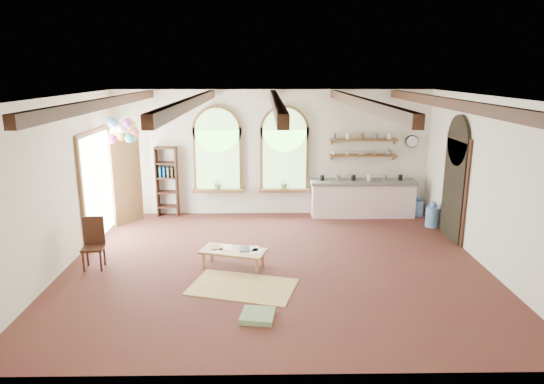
{
  "coord_description": "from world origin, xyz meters",
  "views": [
    {
      "loc": [
        -0.21,
        -8.76,
        3.66
      ],
      "look_at": [
        -0.06,
        0.6,
        1.3
      ],
      "focal_mm": 32.0,
      "sensor_mm": 36.0,
      "label": 1
    }
  ],
  "objects_px": {
    "balloon_cluster": "(124,130)",
    "coffee_table": "(233,252)",
    "side_chair": "(94,254)",
    "kitchen_counter": "(362,198)"
  },
  "relations": [
    {
      "from": "kitchen_counter",
      "to": "coffee_table",
      "type": "bearing_deg",
      "value": -133.2
    },
    {
      "from": "balloon_cluster",
      "to": "coffee_table",
      "type": "bearing_deg",
      "value": -42.9
    },
    {
      "from": "kitchen_counter",
      "to": "balloon_cluster",
      "type": "relative_size",
      "value": 2.35
    },
    {
      "from": "side_chair",
      "to": "kitchen_counter",
      "type": "bearing_deg",
      "value": 29.93
    },
    {
      "from": "kitchen_counter",
      "to": "balloon_cluster",
      "type": "xyz_separation_m",
      "value": [
        -5.71,
        -0.9,
        1.86
      ]
    },
    {
      "from": "side_chair",
      "to": "balloon_cluster",
      "type": "relative_size",
      "value": 0.86
    },
    {
      "from": "balloon_cluster",
      "to": "side_chair",
      "type": "bearing_deg",
      "value": -90.99
    },
    {
      "from": "kitchen_counter",
      "to": "coffee_table",
      "type": "xyz_separation_m",
      "value": [
        -3.11,
        -3.31,
        -0.17
      ]
    },
    {
      "from": "coffee_table",
      "to": "kitchen_counter",
      "type": "bearing_deg",
      "value": 46.8
    },
    {
      "from": "side_chair",
      "to": "coffee_table",
      "type": "bearing_deg",
      "value": -0.06
    }
  ]
}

